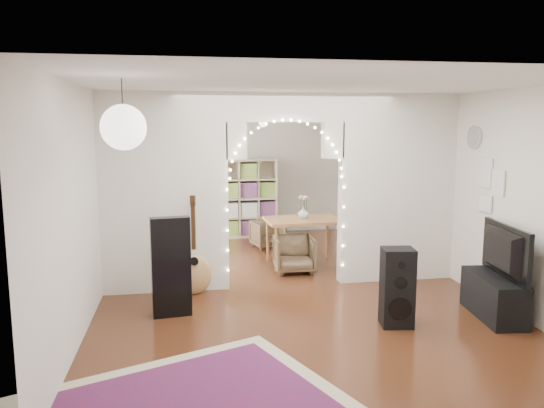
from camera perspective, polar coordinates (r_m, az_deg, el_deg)
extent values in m
plane|color=black|center=(7.69, 1.35, -8.61)|extent=(7.50, 7.50, 0.00)
cube|color=white|center=(7.35, 1.43, 11.91)|extent=(5.00, 7.50, 0.02)
cube|color=silver|center=(11.09, -2.30, 3.84)|extent=(5.00, 0.02, 2.70)
cube|color=silver|center=(3.85, 12.11, -5.60)|extent=(5.00, 0.02, 2.70)
cube|color=silver|center=(7.35, -18.12, 0.94)|extent=(0.02, 7.50, 2.70)
cube|color=silver|center=(8.25, 18.71, 1.71)|extent=(0.02, 7.50, 2.70)
cube|color=silver|center=(7.27, -11.48, 1.12)|extent=(1.70, 0.20, 2.70)
cube|color=silver|center=(7.88, 13.26, 1.64)|extent=(1.70, 0.20, 2.70)
cube|color=silver|center=(7.35, 1.42, 10.36)|extent=(1.60, 0.20, 0.40)
cube|color=white|center=(9.11, -16.33, 3.39)|extent=(0.04, 1.20, 1.40)
cylinder|color=white|center=(7.66, 20.98, 6.73)|extent=(0.03, 0.31, 0.31)
sphere|color=white|center=(4.83, -15.69, 7.94)|extent=(0.40, 0.40, 0.40)
cube|color=maroon|center=(4.65, -9.52, -20.81)|extent=(3.06, 2.71, 0.02)
cube|color=black|center=(6.43, -10.81, -6.68)|extent=(0.47, 0.21, 1.20)
ellipsoid|color=#AE7645|center=(7.19, -8.38, -5.95)|extent=(0.48, 0.31, 0.55)
cube|color=black|center=(7.09, -8.46, -2.38)|extent=(0.06, 0.05, 0.63)
cube|color=black|center=(7.03, -8.52, 0.37)|extent=(0.08, 0.06, 0.14)
ellipsoid|color=brown|center=(7.29, -9.37, -8.82)|extent=(0.26, 0.34, 0.21)
sphere|color=brown|center=(7.15, -9.11, -8.29)|extent=(0.15, 0.15, 0.12)
cone|color=brown|center=(7.13, -9.37, -7.82)|extent=(0.04, 0.04, 0.04)
cone|color=brown|center=(7.13, -8.87, -7.81)|extent=(0.04, 0.04, 0.04)
cylinder|color=brown|center=(7.46, -9.70, -9.00)|extent=(0.08, 0.20, 0.07)
cube|color=black|center=(6.22, 13.32, -8.72)|extent=(0.39, 0.35, 0.90)
cylinder|color=black|center=(6.14, 13.61, -10.93)|extent=(0.26, 0.06, 0.26)
cylinder|color=black|center=(6.05, 13.71, -8.25)|extent=(0.14, 0.04, 0.14)
cylinder|color=black|center=(5.99, 13.78, -6.42)|extent=(0.08, 0.03, 0.08)
cube|color=black|center=(6.89, 22.75, -9.19)|extent=(0.51, 1.04, 0.50)
imported|color=black|center=(6.75, 23.03, -4.66)|extent=(0.27, 1.08, 0.62)
cube|color=#C9B091|center=(10.69, -3.59, 0.61)|extent=(1.58, 0.66, 1.57)
cube|color=brown|center=(8.60, 3.37, -1.75)|extent=(1.24, 0.86, 0.05)
cylinder|color=brown|center=(8.25, 0.46, -4.86)|extent=(0.05, 0.05, 0.70)
cylinder|color=brown|center=(8.54, 7.30, -4.47)|extent=(0.05, 0.05, 0.70)
cylinder|color=brown|center=(8.86, -0.46, -3.91)|extent=(0.05, 0.05, 0.70)
cylinder|color=brown|center=(9.13, 5.95, -3.59)|extent=(0.05, 0.05, 0.70)
imported|color=silver|center=(8.58, 3.38, -0.95)|extent=(0.19, 0.19, 0.19)
imported|color=brown|center=(9.83, -0.44, -3.25)|extent=(0.66, 0.67, 0.50)
imported|color=brown|center=(8.24, 2.41, -5.41)|extent=(0.63, 0.64, 0.56)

